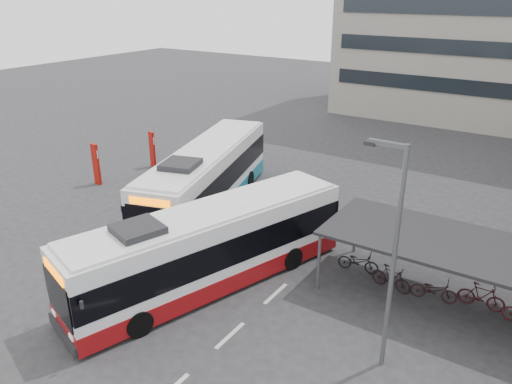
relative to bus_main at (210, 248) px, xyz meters
The scene contains 9 objects.
ground 1.79m from the bus_main, 87.43° to the left, with size 120.00×120.00×0.00m, color #28282B.
bike_shelter 9.31m from the bus_main, 23.97° to the left, with size 10.00×4.00×2.54m.
road_markings 3.73m from the bus_main, 41.21° to the right, with size 0.15×7.60×0.01m.
bus_main is the anchor object (origin of this frame).
bus_teal 7.38m from the bus_main, 129.44° to the left, with size 6.09×12.58×3.65m.
pedestrian 1.48m from the bus_main, 157.99° to the right, with size 0.65×0.43×1.80m, color black.
lamp_post 7.70m from the bus_main, ahead, with size 1.27×0.20×7.23m.
sign_totem_mid 13.38m from the bus_main, 158.61° to the left, with size 0.55×0.20×2.52m.
sign_totem_north 14.92m from the bus_main, 142.86° to the left, with size 0.51×0.26×2.37m.
Camera 1 is at (10.85, -14.11, 11.03)m, focal length 35.00 mm.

